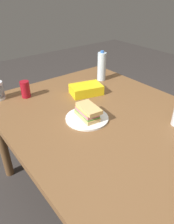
{
  "coord_description": "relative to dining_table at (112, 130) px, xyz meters",
  "views": [
    {
      "loc": [
        0.78,
        -0.8,
        1.48
      ],
      "look_at": [
        -0.1,
        -0.12,
        0.8
      ],
      "focal_mm": 34.4,
      "sensor_mm": 36.0,
      "label": 1
    }
  ],
  "objects": [
    {
      "name": "sandwich",
      "position": [
        -0.1,
        -0.12,
        0.13
      ],
      "size": [
        0.19,
        0.12,
        0.08
      ],
      "color": "#DBB26B",
      "rests_on": "paper_plate"
    },
    {
      "name": "paper_plate",
      "position": [
        -0.1,
        -0.12,
        0.08
      ],
      "size": [
        0.27,
        0.27,
        0.01
      ],
      "primitive_type": "cylinder",
      "color": "white",
      "rests_on": "dining_table"
    },
    {
      "name": "soda_can_red",
      "position": [
        -0.62,
        -0.29,
        0.14
      ],
      "size": [
        0.07,
        0.07,
        0.12
      ],
      "primitive_type": "cylinder",
      "color": "maroon",
      "rests_on": "dining_table"
    },
    {
      "name": "dining_table",
      "position": [
        0.0,
        0.0,
        0.0
      ],
      "size": [
        1.63,
        1.18,
        0.75
      ],
      "color": "brown",
      "rests_on": "ground_plane"
    },
    {
      "name": "ground_plane",
      "position": [
        0.0,
        0.0,
        -0.67
      ],
      "size": [
        8.0,
        8.0,
        0.0
      ],
      "primitive_type": "plane",
      "color": "#383330"
    },
    {
      "name": "chip_bag",
      "position": [
        -0.39,
        0.09,
        0.11
      ],
      "size": [
        0.21,
        0.26,
        0.07
      ],
      "primitive_type": "cube",
      "rotation": [
        0.0,
        0.0,
        4.44
      ],
      "color": "yellow",
      "rests_on": "dining_table"
    },
    {
      "name": "water_bottle_tall",
      "position": [
        -0.52,
        0.37,
        0.2
      ],
      "size": [
        0.07,
        0.07,
        0.25
      ],
      "color": "silver",
      "rests_on": "dining_table"
    }
  ]
}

